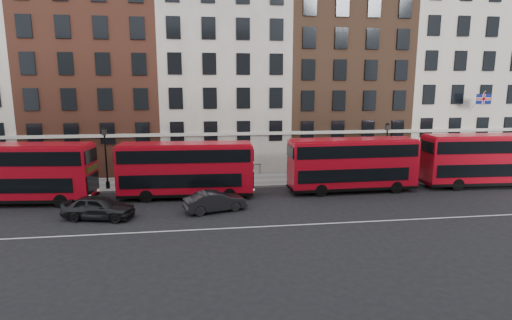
{
  "coord_description": "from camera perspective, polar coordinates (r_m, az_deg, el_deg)",
  "views": [
    {
      "loc": [
        -2.57,
        -25.75,
        8.73
      ],
      "look_at": [
        1.72,
        5.0,
        3.0
      ],
      "focal_mm": 28.0,
      "sensor_mm": 36.0,
      "label": 1
    }
  ],
  "objects": [
    {
      "name": "car_front",
      "position": [
        28.55,
        -5.83,
        -5.89
      ],
      "size": [
        4.64,
        2.68,
        1.44
      ],
      "primitive_type": "imported",
      "rotation": [
        0.0,
        0.0,
        1.85
      ],
      "color": "#242427",
      "rests_on": "ground"
    },
    {
      "name": "traffic_light",
      "position": [
        44.02,
        30.21,
        0.82
      ],
      "size": [
        0.25,
        0.45,
        3.27
      ],
      "color": "black",
      "rests_on": "pavement"
    },
    {
      "name": "bus_b",
      "position": [
        31.92,
        -10.02,
        -1.21
      ],
      "size": [
        10.6,
        3.05,
        4.4
      ],
      "rotation": [
        0.0,
        0.0,
        -0.05
      ],
      "color": "#AF0917",
      "rests_on": "ground"
    },
    {
      "name": "lamp_post_right",
      "position": [
        39.28,
        18.11,
        1.66
      ],
      "size": [
        0.44,
        0.44,
        5.33
      ],
      "color": "black",
      "rests_on": "pavement"
    },
    {
      "name": "building_terrace",
      "position": [
        43.72,
        -5.08,
        12.39
      ],
      "size": [
        64.0,
        11.95,
        22.0
      ],
      "color": "beige",
      "rests_on": "ground"
    },
    {
      "name": "road_centre_line",
      "position": [
        25.43,
        -1.68,
        -9.61
      ],
      "size": [
        70.0,
        0.12,
        0.01
      ],
      "primitive_type": "cube",
      "color": "white",
      "rests_on": "ground"
    },
    {
      "name": "pavement",
      "position": [
        37.36,
        -3.78,
        -2.96
      ],
      "size": [
        80.0,
        5.0,
        0.15
      ],
      "primitive_type": "cube",
      "color": "slate",
      "rests_on": "ground"
    },
    {
      "name": "bus_c",
      "position": [
        34.23,
        13.55,
        -0.48
      ],
      "size": [
        10.74,
        2.78,
        4.49
      ],
      "rotation": [
        0.0,
        0.0,
        0.02
      ],
      "color": "#AF0917",
      "rests_on": "ground"
    },
    {
      "name": "bus_a",
      "position": [
        34.66,
        -30.88,
        -1.49
      ],
      "size": [
        11.08,
        3.72,
        4.57
      ],
      "rotation": [
        0.0,
        0.0,
        -0.1
      ],
      "color": "#AF0917",
      "rests_on": "ground"
    },
    {
      "name": "kerb",
      "position": [
        34.94,
        -3.48,
        -3.9
      ],
      "size": [
        80.0,
        0.3,
        0.16
      ],
      "primitive_type": "cube",
      "color": "gray",
      "rests_on": "ground"
    },
    {
      "name": "car_rear",
      "position": [
        28.79,
        -21.56,
        -6.29
      ],
      "size": [
        4.99,
        2.89,
        1.6
      ],
      "primitive_type": "imported",
      "rotation": [
        0.0,
        0.0,
        1.35
      ],
      "color": "black",
      "rests_on": "ground"
    },
    {
      "name": "lamp_post_left",
      "position": [
        35.9,
        -20.67,
        0.72
      ],
      "size": [
        0.44,
        0.44,
        5.33
      ],
      "color": "black",
      "rests_on": "pavement"
    },
    {
      "name": "iron_railings",
      "position": [
        39.38,
        -4.03,
        -1.41
      ],
      "size": [
        6.6,
        0.06,
        1.0
      ],
      "primitive_type": null,
      "color": "black",
      "rests_on": "pavement"
    },
    {
      "name": "bus_d",
      "position": [
        40.32,
        29.96,
        0.14
      ],
      "size": [
        11.16,
        3.22,
        4.64
      ],
      "rotation": [
        0.0,
        0.0,
        -0.05
      ],
      "color": "#AF0917",
      "rests_on": "ground"
    },
    {
      "name": "ground",
      "position": [
        27.31,
        -2.15,
        -8.19
      ],
      "size": [
        120.0,
        120.0,
        0.0
      ],
      "primitive_type": "plane",
      "color": "black",
      "rests_on": "ground"
    }
  ]
}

